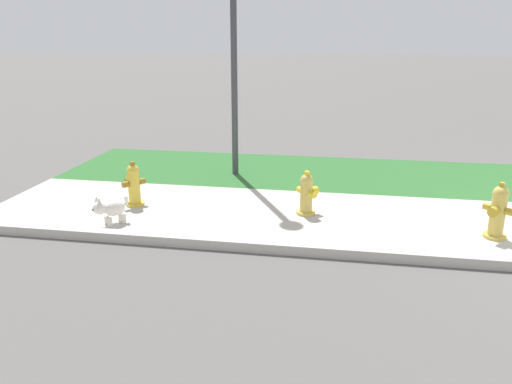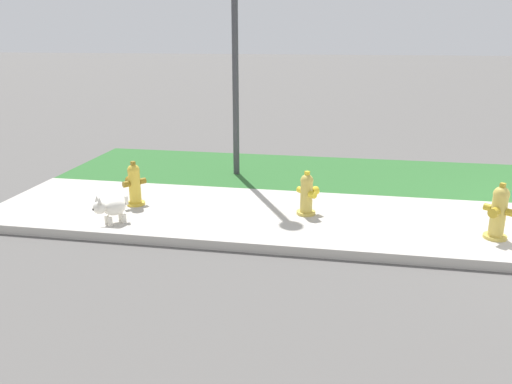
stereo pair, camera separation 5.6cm
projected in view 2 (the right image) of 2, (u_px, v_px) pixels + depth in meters
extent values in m
cylinder|color=gold|center=(136.00, 204.00, 7.45)|extent=(0.27, 0.27, 0.05)
cylinder|color=gold|center=(135.00, 186.00, 7.37)|extent=(0.17, 0.17, 0.49)
sphere|color=gold|center=(133.00, 170.00, 7.30)|extent=(0.18, 0.18, 0.18)
cube|color=olive|center=(133.00, 163.00, 7.26)|extent=(0.08, 0.08, 0.06)
cylinder|color=olive|center=(126.00, 184.00, 7.27)|extent=(0.13, 0.13, 0.09)
cylinder|color=olive|center=(142.00, 181.00, 7.43)|extent=(0.13, 0.13, 0.09)
cylinder|color=olive|center=(130.00, 181.00, 7.45)|extent=(0.15, 0.16, 0.12)
cylinder|color=gold|center=(495.00, 237.00, 6.22)|extent=(0.28, 0.28, 0.05)
cylinder|color=gold|center=(498.00, 215.00, 6.14)|extent=(0.18, 0.18, 0.54)
sphere|color=gold|center=(501.00, 194.00, 6.05)|extent=(0.19, 0.19, 0.19)
cube|color=#B29323|center=(503.00, 185.00, 6.02)|extent=(0.08, 0.08, 0.06)
cylinder|color=#B29323|center=(510.00, 213.00, 6.02)|extent=(0.13, 0.13, 0.09)
cylinder|color=#B29323|center=(488.00, 207.00, 6.21)|extent=(0.13, 0.13, 0.09)
cylinder|color=#B29323|center=(494.00, 213.00, 6.03)|extent=(0.16, 0.15, 0.12)
cylinder|color=gold|center=(306.00, 213.00, 7.06)|extent=(0.27, 0.27, 0.05)
cylinder|color=gold|center=(306.00, 196.00, 6.99)|extent=(0.17, 0.17, 0.45)
sphere|color=gold|center=(307.00, 181.00, 6.92)|extent=(0.18, 0.18, 0.18)
cube|color=yellow|center=(307.00, 173.00, 6.89)|extent=(0.08, 0.08, 0.06)
cylinder|color=yellow|center=(301.00, 190.00, 7.07)|extent=(0.13, 0.13, 0.09)
cylinder|color=yellow|center=(313.00, 195.00, 6.87)|extent=(0.13, 0.13, 0.09)
cylinder|color=yellow|center=(314.00, 191.00, 7.04)|extent=(0.16, 0.16, 0.12)
ellipsoid|color=silver|center=(114.00, 207.00, 6.67)|extent=(0.37, 0.37, 0.22)
sphere|color=silver|center=(100.00, 208.00, 6.55)|extent=(0.17, 0.17, 0.17)
sphere|color=black|center=(93.00, 209.00, 6.50)|extent=(0.03, 0.03, 0.03)
cone|color=silver|center=(99.00, 200.00, 6.47)|extent=(0.09, 0.09, 0.08)
cone|color=silver|center=(97.00, 199.00, 6.54)|extent=(0.09, 0.09, 0.08)
cylinder|color=silver|center=(110.00, 222.00, 6.62)|extent=(0.06, 0.06, 0.12)
cylinder|color=silver|center=(107.00, 219.00, 6.71)|extent=(0.06, 0.06, 0.12)
cylinder|color=silver|center=(124.00, 219.00, 6.73)|extent=(0.06, 0.06, 0.12)
cylinder|color=silver|center=(121.00, 216.00, 6.82)|extent=(0.06, 0.06, 0.12)
cylinder|color=silver|center=(126.00, 200.00, 6.75)|extent=(0.05, 0.05, 0.12)
cylinder|color=#3D3D42|center=(235.00, 37.00, 8.42)|extent=(0.11, 0.11, 4.80)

